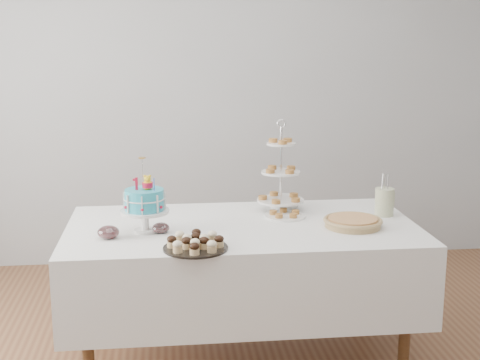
{
  "coord_description": "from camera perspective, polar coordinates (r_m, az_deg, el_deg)",
  "views": [
    {
      "loc": [
        -0.41,
        -3.22,
        1.79
      ],
      "look_at": [
        -0.01,
        0.3,
        1.02
      ],
      "focal_mm": 50.0,
      "sensor_mm": 36.0,
      "label": 1
    }
  ],
  "objects": [
    {
      "name": "cupcake_tray",
      "position": [
        3.27,
        -3.82,
        -5.31
      ],
      "size": [
        0.32,
        0.32,
        0.07
      ],
      "color": "black",
      "rests_on": "table"
    },
    {
      "name": "walls",
      "position": [
        3.27,
        0.81,
        4.5
      ],
      "size": [
        5.04,
        4.04,
        2.7
      ],
      "color": "#A4A6A9",
      "rests_on": "floor"
    },
    {
      "name": "plate_stack",
      "position": [
        4.07,
        3.77,
        -1.84
      ],
      "size": [
        0.17,
        0.17,
        0.07
      ],
      "color": "white",
      "rests_on": "table"
    },
    {
      "name": "pastry_plate",
      "position": [
        3.84,
        3.85,
        -2.96
      ],
      "size": [
        0.23,
        0.23,
        0.04
      ],
      "color": "white",
      "rests_on": "table"
    },
    {
      "name": "pie",
      "position": [
        3.69,
        9.6,
        -3.53
      ],
      "size": [
        0.32,
        0.32,
        0.05
      ],
      "color": "tan",
      "rests_on": "table"
    },
    {
      "name": "birthday_cake",
      "position": [
        3.56,
        -8.12,
        -2.75
      ],
      "size": [
        0.26,
        0.26,
        0.4
      ],
      "rotation": [
        0.0,
        0.0,
        -0.09
      ],
      "color": "white",
      "rests_on": "table"
    },
    {
      "name": "jam_bowl_b",
      "position": [
        3.56,
        -6.77,
        -4.09
      ],
      "size": [
        0.09,
        0.09,
        0.05
      ],
      "color": "silver",
      "rests_on": "table"
    },
    {
      "name": "utensil_pitcher",
      "position": [
        3.95,
        12.23,
        -1.75
      ],
      "size": [
        0.12,
        0.11,
        0.24
      ],
      "rotation": [
        0.0,
        0.0,
        0.06
      ],
      "color": "silver",
      "rests_on": "table"
    },
    {
      "name": "table",
      "position": [
        3.76,
        0.19,
        -7.18
      ],
      "size": [
        1.92,
        1.02,
        0.77
      ],
      "color": "silver",
      "rests_on": "floor"
    },
    {
      "name": "jam_bowl_a",
      "position": [
        3.5,
        -11.17,
        -4.41
      ],
      "size": [
        0.11,
        0.11,
        0.07
      ],
      "color": "silver",
      "rests_on": "table"
    },
    {
      "name": "tiered_stand",
      "position": [
        3.95,
        3.5,
        0.62
      ],
      "size": [
        0.28,
        0.28,
        0.55
      ],
      "color": "silver",
      "rests_on": "table"
    }
  ]
}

